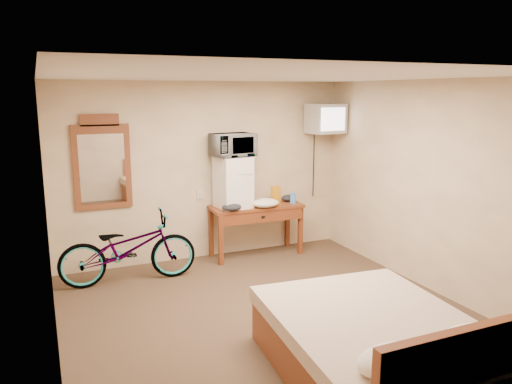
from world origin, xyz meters
TOP-DOWN VIEW (x-y plane):
  - room at (-0.00, 0.00)m, footprint 4.60×4.64m
  - desk at (0.69, 2.00)m, footprint 1.35×0.56m
  - mini_fridge at (0.34, 2.05)m, footprint 0.49×0.48m
  - microwave at (0.34, 2.05)m, footprint 0.62×0.47m
  - snack_bag at (0.99, 2.02)m, footprint 0.15×0.11m
  - blue_cup at (1.23, 1.94)m, footprint 0.09×0.09m
  - cloth_cream at (0.76, 1.87)m, footprint 0.39×0.30m
  - cloth_dark_a at (0.24, 1.84)m, footprint 0.28×0.21m
  - cloth_dark_b at (1.23, 2.08)m, footprint 0.22×0.18m
  - crt_television at (1.80, 2.02)m, footprint 0.52×0.60m
  - wall_mirror at (-1.39, 2.27)m, footprint 0.73×0.04m
  - bicycle at (-1.20, 1.70)m, footprint 1.70×0.67m
  - bed at (0.31, -1.37)m, footprint 1.69×2.15m

SIDE VIEW (x-z plane):
  - bed at x=0.31m, z-range -0.16..0.74m
  - bicycle at x=-1.20m, z-range 0.00..0.88m
  - desk at x=0.69m, z-range 0.25..1.00m
  - cloth_dark_b at x=1.23m, z-range 0.75..0.85m
  - cloth_dark_a at x=0.24m, z-range 0.75..0.85m
  - cloth_cream at x=0.76m, z-range 0.75..0.87m
  - blue_cup at x=1.23m, z-range 0.75..0.90m
  - snack_bag at x=0.99m, z-range 0.75..1.01m
  - mini_fridge at x=0.34m, z-range 0.75..1.47m
  - room at x=0.00m, z-range 0.00..2.50m
  - wall_mirror at x=-1.39m, z-range 0.82..2.06m
  - microwave at x=0.34m, z-range 1.47..1.79m
  - crt_television at x=1.80m, z-range 1.75..2.18m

